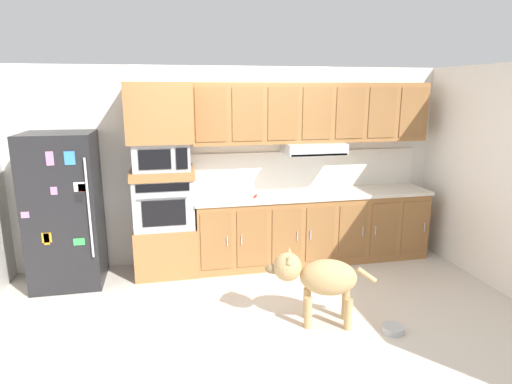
# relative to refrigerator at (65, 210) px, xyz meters

# --- Properties ---
(ground_plane) EXTENTS (9.60, 9.60, 0.00)m
(ground_plane) POSITION_rel_refrigerator_xyz_m (2.03, -0.68, -0.88)
(ground_plane) COLOR beige
(back_kitchen_wall) EXTENTS (6.20, 0.12, 2.50)m
(back_kitchen_wall) POSITION_rel_refrigerator_xyz_m (2.03, 0.43, 0.37)
(back_kitchen_wall) COLOR silver
(back_kitchen_wall) RESTS_ON ground
(side_panel_right) EXTENTS (0.12, 7.10, 2.50)m
(side_panel_right) POSITION_rel_refrigerator_xyz_m (4.83, -0.68, 0.37)
(side_panel_right) COLOR white
(side_panel_right) RESTS_ON ground
(refrigerator) EXTENTS (0.76, 0.73, 1.76)m
(refrigerator) POSITION_rel_refrigerator_xyz_m (0.00, 0.00, 0.00)
(refrigerator) COLOR black
(refrigerator) RESTS_ON ground
(oven_base_cabinet) EXTENTS (0.74, 0.62, 0.60)m
(oven_base_cabinet) POSITION_rel_refrigerator_xyz_m (1.11, 0.07, -0.58)
(oven_base_cabinet) COLOR #996638
(oven_base_cabinet) RESTS_ON ground
(built_in_oven) EXTENTS (0.70, 0.62, 0.60)m
(built_in_oven) POSITION_rel_refrigerator_xyz_m (1.11, 0.07, 0.02)
(built_in_oven) COLOR #A8AAAF
(built_in_oven) RESTS_ON oven_base_cabinet
(appliance_mid_shelf) EXTENTS (0.74, 0.62, 0.10)m
(appliance_mid_shelf) POSITION_rel_refrigerator_xyz_m (1.11, 0.07, 0.37)
(appliance_mid_shelf) COLOR #996638
(appliance_mid_shelf) RESTS_ON built_in_oven
(microwave) EXTENTS (0.64, 0.54, 0.32)m
(microwave) POSITION_rel_refrigerator_xyz_m (1.11, 0.07, 0.58)
(microwave) COLOR #A8AAAF
(microwave) RESTS_ON appliance_mid_shelf
(appliance_upper_cabinet) EXTENTS (0.74, 0.62, 0.68)m
(appliance_upper_cabinet) POSITION_rel_refrigerator_xyz_m (1.11, 0.07, 1.08)
(appliance_upper_cabinet) COLOR #996638
(appliance_upper_cabinet) RESTS_ON microwave
(lower_cabinet_run) EXTENTS (3.05, 0.63, 0.88)m
(lower_cabinet_run) POSITION_rel_refrigerator_xyz_m (3.00, 0.07, -0.44)
(lower_cabinet_run) COLOR #996638
(lower_cabinet_run) RESTS_ON ground
(countertop_slab) EXTENTS (3.09, 0.64, 0.04)m
(countertop_slab) POSITION_rel_refrigerator_xyz_m (3.00, 0.07, 0.02)
(countertop_slab) COLOR silver
(countertop_slab) RESTS_ON lower_cabinet_run
(backsplash_panel) EXTENTS (3.09, 0.02, 0.50)m
(backsplash_panel) POSITION_rel_refrigerator_xyz_m (3.00, 0.36, 0.29)
(backsplash_panel) COLOR silver
(backsplash_panel) RESTS_ON countertop_slab
(upper_cabinet_with_hood) EXTENTS (3.05, 0.48, 0.88)m
(upper_cabinet_with_hood) POSITION_rel_refrigerator_xyz_m (3.00, 0.19, 1.02)
(upper_cabinet_with_hood) COLOR #996638
(upper_cabinet_with_hood) RESTS_ON backsplash_panel
(screwdriver) EXTENTS (0.16, 0.15, 0.03)m
(screwdriver) POSITION_rel_refrigerator_xyz_m (2.23, -0.02, 0.05)
(screwdriver) COLOR red
(screwdriver) RESTS_ON countertop_slab
(dog) EXTENTS (1.04, 0.48, 0.74)m
(dog) POSITION_rel_refrigerator_xyz_m (2.53, -1.47, -0.40)
(dog) COLOR tan
(dog) RESTS_ON ground
(dog_food_bowl) EXTENTS (0.20, 0.20, 0.06)m
(dog_food_bowl) POSITION_rel_refrigerator_xyz_m (3.17, -1.78, -0.85)
(dog_food_bowl) COLOR #B2B7BC
(dog_food_bowl) RESTS_ON ground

